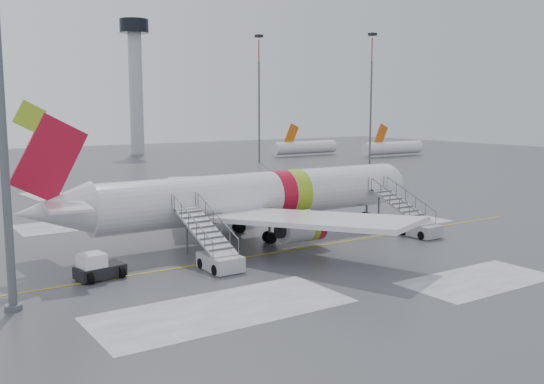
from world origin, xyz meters
TOP-DOWN VIEW (x-y plane):
  - ground at (0.00, 0.00)m, footprint 260.00×260.00m
  - airliner at (4.41, 4.34)m, footprint 35.03×32.97m
  - airstair_fwd at (16.70, -2.19)m, footprint 2.05×7.70m
  - airstair_aft at (-2.28, -2.19)m, footprint 2.05×7.70m
  - pushback_tug at (-9.76, -0.58)m, footprint 3.15×2.54m
  - control_tower at (30.00, 95.00)m, footprint 6.40×6.40m
  - light_mast_far_ne at (42.00, 62.00)m, footprint 1.20×1.20m
  - light_mast_far_e at (58.00, 48.00)m, footprint 1.20×1.20m
  - distant_aircraft at (62.50, 64.00)m, footprint 35.00×18.00m

SIDE VIEW (x-z plane):
  - ground at x=0.00m, z-range 0.00..0.00m
  - distant_aircraft at x=62.50m, z-range -4.00..4.00m
  - pushback_tug at x=-9.76m, z-range -0.10..1.59m
  - airstair_fwd at x=16.70m, z-range -0.68..2.81m
  - airstair_aft at x=-2.28m, z-range -0.68..2.81m
  - airliner at x=4.41m, z-range -2.17..9.01m
  - light_mast_far_ne at x=42.00m, z-range 1.71..25.96m
  - light_mast_far_e at x=58.00m, z-range 1.71..25.96m
  - control_tower at x=30.00m, z-range 3.75..33.75m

